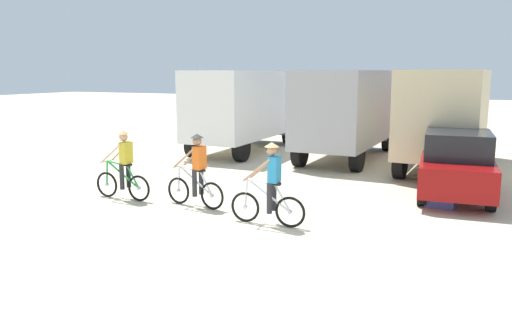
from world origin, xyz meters
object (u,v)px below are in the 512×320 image
cyclist_orange_shirt (124,168)px  cyclist_near_camera (270,187)px  box_truck_tan_camper (447,115)px  supply_crate (441,197)px  sedan_parked (456,164)px  box_truck_white_box (243,107)px  box_truck_grey_hauler (347,110)px  cyclist_cowboy_hat (196,173)px

cyclist_orange_shirt → cyclist_near_camera: (4.32, -0.56, -0.00)m
box_truck_tan_camper → cyclist_near_camera: 8.94m
box_truck_tan_camper → supply_crate: 5.49m
box_truck_tan_camper → sedan_parked: size_ratio=1.60×
box_truck_white_box → cyclist_orange_shirt: size_ratio=3.72×
box_truck_grey_hauler → cyclist_near_camera: box_truck_grey_hauler is taller
box_truck_tan_camper → box_truck_white_box: bearing=174.0°
box_truck_white_box → box_truck_tan_camper: size_ratio=0.99×
box_truck_white_box → supply_crate: box_truck_white_box is taller
box_truck_grey_hauler → box_truck_tan_camper: same height
cyclist_orange_shirt → cyclist_cowboy_hat: (2.11, 0.10, -0.00)m
cyclist_near_camera → supply_crate: size_ratio=2.70×
box_truck_white_box → sedan_parked: (8.51, -4.85, -0.99)m
box_truck_white_box → cyclist_orange_shirt: box_truck_white_box is taller
sedan_parked → supply_crate: bearing=-101.7°
box_truck_grey_hauler → box_truck_tan_camper: size_ratio=0.99×
sedan_parked → cyclist_cowboy_hat: cyclist_cowboy_hat is taller
box_truck_grey_hauler → cyclist_near_camera: bearing=-86.6°
cyclist_near_camera → box_truck_grey_hauler: bearing=93.4°
box_truck_tan_camper → cyclist_cowboy_hat: size_ratio=3.78×
box_truck_white_box → cyclist_near_camera: (4.95, -9.20, -1.03)m
supply_crate → box_truck_grey_hauler: bearing=122.9°
box_truck_tan_camper → supply_crate: size_ratio=10.20×
cyclist_orange_shirt → cyclist_near_camera: 4.36m
cyclist_near_camera → cyclist_orange_shirt: bearing=172.6°
box_truck_white_box → sedan_parked: bearing=-29.7°
box_truck_grey_hauler → cyclist_cowboy_hat: box_truck_grey_hauler is taller
cyclist_near_camera → cyclist_cowboy_hat: bearing=163.3°
cyclist_orange_shirt → supply_crate: cyclist_orange_shirt is taller
cyclist_cowboy_hat → supply_crate: size_ratio=2.70×
cyclist_orange_shirt → sedan_parked: bearing=25.7°
box_truck_white_box → sedan_parked: box_truck_white_box is taller
box_truck_white_box → supply_crate: (8.25, -6.07, -1.63)m
cyclist_orange_shirt → supply_crate: 8.06m
cyclist_near_camera → supply_crate: 4.58m
cyclist_near_camera → box_truck_white_box: bearing=118.3°
box_truck_white_box → cyclist_near_camera: size_ratio=3.72×
box_truck_grey_hauler → supply_crate: (3.84, -5.92, -1.63)m
cyclist_near_camera → supply_crate: bearing=43.4°
box_truck_grey_hauler → sedan_parked: (4.09, -4.70, -0.99)m
box_truck_grey_hauler → cyclist_near_camera: (0.53, -9.05, -1.03)m
box_truck_tan_camper → sedan_parked: bearing=-82.4°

